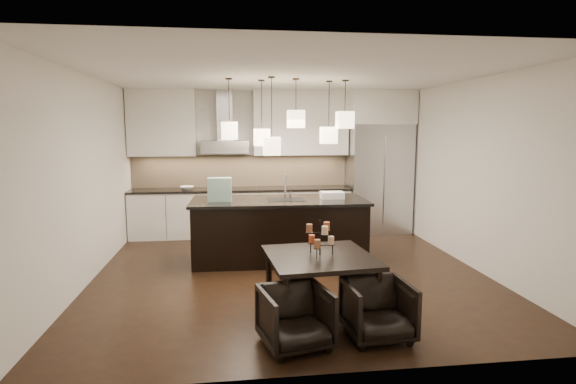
{
  "coord_description": "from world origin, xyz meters",
  "views": [
    {
      "loc": [
        -0.82,
        -6.24,
        2.07
      ],
      "look_at": [
        0.0,
        0.2,
        1.15
      ],
      "focal_mm": 28.0,
      "sensor_mm": 36.0,
      "label": 1
    }
  ],
  "objects": [
    {
      "name": "floor",
      "position": [
        0.0,
        0.0,
        -0.01
      ],
      "size": [
        5.5,
        5.5,
        0.02
      ],
      "primitive_type": "cube",
      "color": "black",
      "rests_on": "ground"
    },
    {
      "name": "ceiling",
      "position": [
        0.0,
        0.0,
        2.81
      ],
      "size": [
        5.5,
        5.5,
        0.02
      ],
      "primitive_type": "cube",
      "color": "white",
      "rests_on": "wall_back"
    },
    {
      "name": "wall_back",
      "position": [
        0.0,
        2.76,
        1.4
      ],
      "size": [
        5.5,
        0.02,
        2.8
      ],
      "primitive_type": "cube",
      "color": "silver",
      "rests_on": "ground"
    },
    {
      "name": "wall_front",
      "position": [
        0.0,
        -2.76,
        1.4
      ],
      "size": [
        5.5,
        0.02,
        2.8
      ],
      "primitive_type": "cube",
      "color": "silver",
      "rests_on": "ground"
    },
    {
      "name": "wall_left",
      "position": [
        -2.76,
        0.0,
        1.4
      ],
      "size": [
        0.02,
        5.5,
        2.8
      ],
      "primitive_type": "cube",
      "color": "silver",
      "rests_on": "ground"
    },
    {
      "name": "wall_right",
      "position": [
        2.76,
        0.0,
        1.4
      ],
      "size": [
        0.02,
        5.5,
        2.8
      ],
      "primitive_type": "cube",
      "color": "silver",
      "rests_on": "ground"
    },
    {
      "name": "refrigerator",
      "position": [
        2.1,
        2.38,
        1.07
      ],
      "size": [
        1.2,
        0.72,
        2.15
      ],
      "primitive_type": "cube",
      "color": "#B7B7BA",
      "rests_on": "floor"
    },
    {
      "name": "fridge_panel",
      "position": [
        2.1,
        2.38,
        2.47
      ],
      "size": [
        1.26,
        0.72,
        0.65
      ],
      "primitive_type": "cube",
      "color": "silver",
      "rests_on": "refrigerator"
    },
    {
      "name": "lower_cabinets",
      "position": [
        -0.62,
        2.43,
        0.44
      ],
      "size": [
        4.21,
        0.62,
        0.88
      ],
      "primitive_type": "cube",
      "color": "silver",
      "rests_on": "floor"
    },
    {
      "name": "countertop",
      "position": [
        -0.62,
        2.43,
        0.9
      ],
      "size": [
        4.21,
        0.66,
        0.04
      ],
      "primitive_type": "cube",
      "color": "black",
      "rests_on": "lower_cabinets"
    },
    {
      "name": "backsplash",
      "position": [
        -0.62,
        2.73,
        1.24
      ],
      "size": [
        4.21,
        0.02,
        0.63
      ],
      "primitive_type": "cube",
      "color": "tan",
      "rests_on": "countertop"
    },
    {
      "name": "upper_cab_left",
      "position": [
        -2.1,
        2.57,
        2.17
      ],
      "size": [
        1.25,
        0.35,
        1.25
      ],
      "primitive_type": "cube",
      "color": "silver",
      "rests_on": "wall_back"
    },
    {
      "name": "upper_cab_right",
      "position": [
        0.55,
        2.57,
        2.17
      ],
      "size": [
        1.85,
        0.35,
        1.25
      ],
      "primitive_type": "cube",
      "color": "silver",
      "rests_on": "wall_back"
    },
    {
      "name": "hood_canopy",
      "position": [
        -0.93,
        2.48,
        1.72
      ],
      "size": [
        0.9,
        0.52,
        0.24
      ],
      "primitive_type": "cube",
      "color": "#B7B7BA",
      "rests_on": "wall_back"
    },
    {
      "name": "hood_chimney",
      "position": [
        -0.93,
        2.59,
        2.32
      ],
      "size": [
        0.3,
        0.28,
        0.96
      ],
      "primitive_type": "cube",
      "color": "#B7B7BA",
      "rests_on": "hood_canopy"
    },
    {
      "name": "fruit_bowl",
      "position": [
        -1.66,
        2.38,
        0.95
      ],
      "size": [
        0.27,
        0.27,
        0.06
      ],
      "primitive_type": "imported",
      "rotation": [
        0.0,
        0.0,
        -0.04
      ],
      "color": "silver",
      "rests_on": "countertop"
    },
    {
      "name": "island_body",
      "position": [
        -0.08,
        0.66,
        0.46
      ],
      "size": [
        2.67,
        1.13,
        0.93
      ],
      "primitive_type": "cube",
      "rotation": [
        0.0,
        0.0,
        -0.03
      ],
      "color": "black",
      "rests_on": "floor"
    },
    {
      "name": "island_top",
      "position": [
        -0.08,
        0.66,
        0.95
      ],
      "size": [
        2.75,
        1.22,
        0.04
      ],
      "primitive_type": "cube",
      "rotation": [
        0.0,
        0.0,
        -0.03
      ],
      "color": "black",
      "rests_on": "island_body"
    },
    {
      "name": "faucet",
      "position": [
        0.02,
        0.76,
        1.17
      ],
      "size": [
        0.11,
        0.26,
        0.4
      ],
      "primitive_type": null,
      "rotation": [
        0.0,
        0.0,
        -0.03
      ],
      "color": "silver",
      "rests_on": "island_top"
    },
    {
      "name": "tote_bag",
      "position": [
        -1.0,
        0.6,
        1.15
      ],
      "size": [
        0.36,
        0.2,
        0.36
      ],
      "primitive_type": "cube",
      "rotation": [
        0.0,
        0.0,
        -0.03
      ],
      "color": "#246851",
      "rests_on": "island_top"
    },
    {
      "name": "food_container",
      "position": [
        0.76,
        0.64,
        1.02
      ],
      "size": [
        0.37,
        0.26,
        0.11
      ],
      "primitive_type": "cube",
      "rotation": [
        0.0,
        0.0,
        -0.03
      ],
      "color": "silver",
      "rests_on": "island_top"
    },
    {
      "name": "dining_table",
      "position": [
        0.14,
        -1.51,
        0.34
      ],
      "size": [
        1.23,
        1.23,
        0.68
      ],
      "primitive_type": null,
      "rotation": [
        0.0,
        0.0,
        0.09
      ],
      "color": "black",
      "rests_on": "floor"
    },
    {
      "name": "candelabra",
      "position": [
        0.14,
        -1.51,
        0.88
      ],
      "size": [
        0.36,
        0.36,
        0.4
      ],
      "primitive_type": null,
      "rotation": [
        0.0,
        0.0,
        0.09
      ],
      "color": "black",
      "rests_on": "dining_table"
    },
    {
      "name": "candle_a",
      "position": [
        0.26,
        -1.5,
        0.84
      ],
      "size": [
        0.08,
        0.08,
        0.09
      ],
      "primitive_type": "cylinder",
      "rotation": [
        0.0,
        0.0,
        0.09
      ],
      "color": "beige",
      "rests_on": "candelabra"
    },
    {
      "name": "candle_b",
      "position": [
        0.06,
        -1.4,
        0.84
      ],
      "size": [
        0.08,
        0.08,
        0.09
      ],
      "primitive_type": "cylinder",
      "rotation": [
        0.0,
        0.0,
        0.09
      ],
      "color": "#CC4B25",
      "rests_on": "candelabra"
    },
    {
      "name": "candle_c",
      "position": [
        0.08,
        -1.62,
        0.84
      ],
      "size": [
        0.08,
        0.08,
        0.09
      ],
      "primitive_type": "cylinder",
      "rotation": [
        0.0,
        0.0,
        0.09
      ],
      "color": "brown",
      "rests_on": "candelabra"
    },
    {
      "name": "candle_d",
      "position": [
        0.23,
        -1.42,
        0.99
      ],
      "size": [
        0.08,
        0.08,
        0.09
      ],
      "primitive_type": "cylinder",
      "rotation": [
        0.0,
        0.0,
        0.09
      ],
      "color": "#CC4B25",
      "rests_on": "candelabra"
    },
    {
      "name": "candle_e",
      "position": [
        0.02,
        -1.5,
        0.99
      ],
      "size": [
        0.08,
        0.08,
        0.09
      ],
      "primitive_type": "cylinder",
      "rotation": [
        0.0,
        0.0,
        0.09
      ],
      "color": "brown",
      "rests_on": "candelabra"
    },
    {
      "name": "candle_f",
      "position": [
        0.17,
        -1.62,
        0.99
      ],
      "size": [
        0.08,
        0.08,
        0.09
      ],
      "primitive_type": "cylinder",
      "rotation": [
        0.0,
        0.0,
        0.09
      ],
      "color": "beige",
      "rests_on": "candelabra"
    },
    {
      "name": "armchair_left",
      "position": [
        -0.24,
        -2.23,
        0.29
      ],
      "size": [
        0.75,
        0.76,
        0.58
      ],
      "primitive_type": "imported",
      "rotation": [
        0.0,
        0.0,
        0.23
      ],
      "color": "black",
      "rests_on": "floor"
    },
    {
      "name": "armchair_right",
      "position": [
        0.6,
        -2.15,
        0.29
      ],
      "size": [
        0.66,
        0.68,
        0.58
      ],
      "primitive_type": "imported",
      "rotation": [
        0.0,
        0.0,
        0.06
      ],
      "color": "black",
      "rests_on": "floor"
    },
    {
      "name": "pendant_a",
      "position": [
        -0.83,
        0.56,
        2.04
      ],
      "size": [
        0.24,
        0.24,
        0.26
      ],
      "primitive_type": "cube",
      "color": "beige",
      "rests_on": "ceiling"
    },
    {
      "name": "pendant_b",
      "position": [
        -0.34,
        0.71,
        1.94
      ],
      "size": [
        0.24,
        0.24,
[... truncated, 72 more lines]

